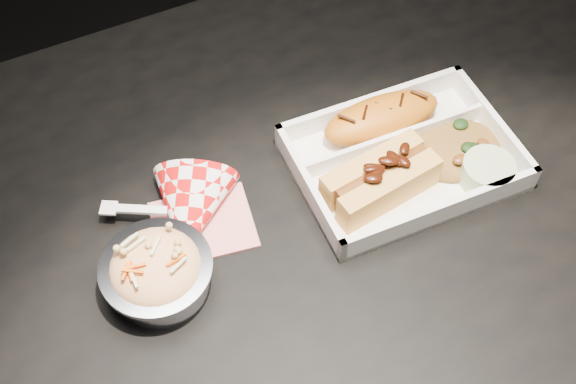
# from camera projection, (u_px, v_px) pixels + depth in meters

# --- Properties ---
(dining_table) EXTENTS (1.20, 0.80, 0.75)m
(dining_table) POSITION_uv_depth(u_px,v_px,m) (309.00, 256.00, 0.89)
(dining_table) COLOR black
(dining_table) RESTS_ON ground
(food_tray) EXTENTS (0.26, 0.19, 0.04)m
(food_tray) POSITION_uv_depth(u_px,v_px,m) (402.00, 161.00, 0.85)
(food_tray) COLOR white
(food_tray) RESTS_ON dining_table
(fried_pastry) EXTENTS (0.15, 0.07, 0.04)m
(fried_pastry) POSITION_uv_depth(u_px,v_px,m) (382.00, 117.00, 0.86)
(fried_pastry) COLOR #C36613
(fried_pastry) RESTS_ON food_tray
(hotdog) EXTENTS (0.14, 0.07, 0.06)m
(hotdog) POSITION_uv_depth(u_px,v_px,m) (380.00, 178.00, 0.80)
(hotdog) COLOR gold
(hotdog) RESTS_ON food_tray
(fried_rice_mound) EXTENTS (0.12, 0.10, 0.03)m
(fried_rice_mound) POSITION_uv_depth(u_px,v_px,m) (457.00, 144.00, 0.85)
(fried_rice_mound) COLOR brown
(fried_rice_mound) RESTS_ON food_tray
(cupcake_liner) EXTENTS (0.06, 0.06, 0.03)m
(cupcake_liner) POSITION_uv_depth(u_px,v_px,m) (487.00, 173.00, 0.82)
(cupcake_liner) COLOR #ACC091
(cupcake_liner) RESTS_ON food_tray
(foil_coleslaw_cup) EXTENTS (0.12, 0.12, 0.07)m
(foil_coleslaw_cup) POSITION_uv_depth(u_px,v_px,m) (157.00, 271.00, 0.74)
(foil_coleslaw_cup) COLOR silver
(foil_coleslaw_cup) RESTS_ON dining_table
(napkin_fork) EXTENTS (0.16, 0.15, 0.10)m
(napkin_fork) POSITION_uv_depth(u_px,v_px,m) (190.00, 214.00, 0.80)
(napkin_fork) COLOR red
(napkin_fork) RESTS_ON dining_table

